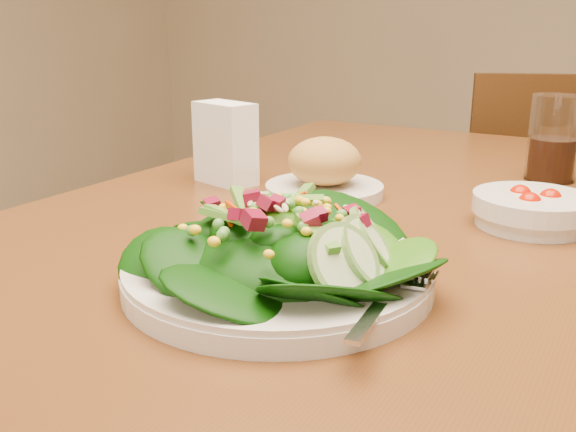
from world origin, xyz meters
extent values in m
cube|color=#5A2D15|center=(0.00, 0.00, 0.73)|extent=(0.90, 1.40, 0.04)
cylinder|color=black|center=(-0.39, 0.64, 0.35)|extent=(0.07, 0.07, 0.71)
cube|color=black|center=(0.02, 1.04, 0.42)|extent=(0.53, 0.53, 0.04)
cylinder|color=black|center=(0.12, 1.26, 0.20)|extent=(0.04, 0.04, 0.40)
cylinder|color=black|center=(-0.21, 1.13, 0.20)|extent=(0.04, 0.04, 0.40)
cylinder|color=black|center=(-0.08, 0.81, 0.20)|extent=(0.04, 0.04, 0.40)
cube|color=black|center=(0.09, 0.86, 0.66)|extent=(0.37, 0.17, 0.44)
cylinder|color=silver|center=(0.01, -0.29, 0.76)|extent=(0.31, 0.31, 0.02)
ellipsoid|color=black|center=(0.01, -0.29, 0.79)|extent=(0.21, 0.21, 0.05)
cube|color=silver|center=(0.14, -0.32, 0.77)|extent=(0.05, 0.18, 0.01)
cylinder|color=silver|center=(-0.10, 0.03, 0.76)|extent=(0.18, 0.18, 0.02)
ellipsoid|color=#B47F34|center=(-0.10, 0.03, 0.80)|extent=(0.11, 0.11, 0.07)
cylinder|color=silver|center=(0.19, 0.04, 0.77)|extent=(0.15, 0.15, 0.04)
sphere|color=#B51400|center=(0.21, 0.05, 0.78)|extent=(0.03, 0.03, 0.03)
sphere|color=#B51400|center=(0.17, 0.05, 0.78)|extent=(0.03, 0.03, 0.03)
sphere|color=#B51400|center=(0.19, 0.01, 0.78)|extent=(0.03, 0.03, 0.03)
cylinder|color=silver|center=(0.17, 0.31, 0.82)|extent=(0.08, 0.08, 0.14)
cylinder|color=black|center=(0.17, 0.31, 0.78)|extent=(0.07, 0.07, 0.07)
cube|color=white|center=(-0.27, 0.03, 0.81)|extent=(0.11, 0.08, 0.13)
cube|color=white|center=(-0.27, 0.03, 0.82)|extent=(0.09, 0.06, 0.11)
camera|label=1|loc=(0.32, -0.79, 1.00)|focal=40.00mm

